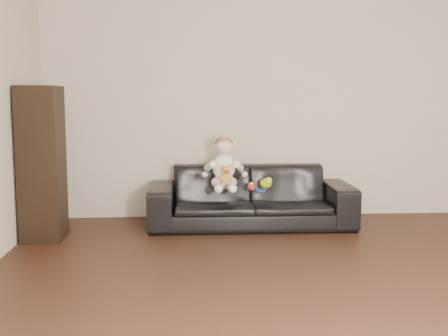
{
  "coord_description": "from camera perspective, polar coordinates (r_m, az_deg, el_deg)",
  "views": [
    {
      "loc": [
        -0.93,
        -3.5,
        1.36
      ],
      "look_at": [
        -0.56,
        2.15,
        0.63
      ],
      "focal_mm": 45.0,
      "sensor_mm": 36.0,
      "label": 1
    }
  ],
  "objects": [
    {
      "name": "cabinet",
      "position": [
        5.57,
        -17.99,
        0.48
      ],
      "size": [
        0.37,
        0.5,
        1.45
      ],
      "primitive_type": "cube",
      "rotation": [
        0.0,
        0.0,
        0.02
      ],
      "color": "black",
      "rests_on": "floor"
    },
    {
      "name": "floor",
      "position": [
        3.87,
        10.68,
        -13.34
      ],
      "size": [
        5.5,
        5.5,
        0.0
      ],
      "primitive_type": "plane",
      "color": "#361E13",
      "rests_on": "ground"
    },
    {
      "name": "teddy_bear",
      "position": [
        5.54,
        0.22,
        -0.78
      ],
      "size": [
        0.13,
        0.13,
        0.2
      ],
      "rotation": [
        0.0,
        0.0,
        -0.24
      ],
      "color": "#BD8836",
      "rests_on": "sofa"
    },
    {
      "name": "wall_back",
      "position": [
        6.32,
        4.71,
        6.83
      ],
      "size": [
        5.0,
        0.0,
        5.0
      ],
      "primitive_type": "plane",
      "rotation": [
        1.57,
        0.0,
        0.0
      ],
      "color": "beige",
      "rests_on": "ground"
    },
    {
      "name": "sofa",
      "position": [
        5.88,
        2.73,
        -2.92
      ],
      "size": [
        2.12,
        0.85,
        0.62
      ],
      "primitive_type": "imported",
      "rotation": [
        0.0,
        0.0,
        -0.01
      ],
      "color": "black",
      "rests_on": "floor"
    },
    {
      "name": "toy_blue_disc",
      "position": [
        5.64,
        3.8,
        -2.28
      ],
      "size": [
        0.12,
        0.12,
        0.01
      ],
      "primitive_type": "cylinder",
      "rotation": [
        0.0,
        0.0,
        0.11
      ],
      "color": "#1930CF",
      "rests_on": "sofa"
    },
    {
      "name": "toy_green",
      "position": [
        5.79,
        4.25,
        -1.59
      ],
      "size": [
        0.16,
        0.18,
        0.11
      ],
      "primitive_type": "ellipsoid",
      "rotation": [
        0.0,
        0.0,
        -0.23
      ],
      "color": "#B5D719",
      "rests_on": "sofa"
    },
    {
      "name": "baby",
      "position": [
        5.69,
        0.01,
        0.15
      ],
      "size": [
        0.36,
        0.45,
        0.54
      ],
      "rotation": [
        0.0,
        0.0,
        -0.02
      ],
      "color": "beige",
      "rests_on": "sofa"
    },
    {
      "name": "shelf_item",
      "position": [
        5.54,
        -17.93,
        3.83
      ],
      "size": [
        0.18,
        0.25,
        0.28
      ],
      "primitive_type": "cube",
      "rotation": [
        0.0,
        0.0,
        0.02
      ],
      "color": "silver",
      "rests_on": "cabinet"
    },
    {
      "name": "toy_rattle",
      "position": [
        5.66,
        2.79,
        -1.94
      ],
      "size": [
        0.1,
        0.1,
        0.08
      ],
      "primitive_type": "sphere",
      "rotation": [
        0.0,
        0.0,
        -0.39
      ],
      "color": "red",
      "rests_on": "sofa"
    }
  ]
}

